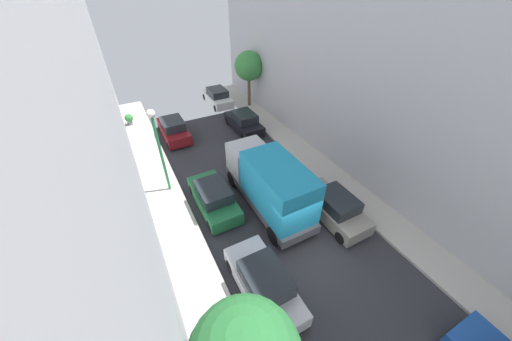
{
  "coord_description": "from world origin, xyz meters",
  "views": [
    {
      "loc": [
        -5.73,
        -5.91,
        10.96
      ],
      "look_at": [
        0.66,
        6.17,
        0.5
      ],
      "focal_mm": 18.89,
      "sensor_mm": 36.0,
      "label": 1
    }
  ],
  "objects_px": {
    "delivery_truck": "(270,183)",
    "street_tree_1": "(249,66)",
    "parked_car_left_2": "(264,283)",
    "parked_car_right_3": "(244,122)",
    "parked_car_right_4": "(217,97)",
    "potted_plant_0": "(129,119)",
    "parked_car_right_2": "(334,207)",
    "parked_car_left_3": "(214,197)",
    "lamp_post": "(158,140)",
    "parked_car_left_4": "(174,129)"
  },
  "relations": [
    {
      "from": "parked_car_right_4",
      "to": "street_tree_1",
      "type": "relative_size",
      "value": 0.85
    },
    {
      "from": "street_tree_1",
      "to": "lamp_post",
      "type": "bearing_deg",
      "value": -138.28
    },
    {
      "from": "parked_car_left_2",
      "to": "street_tree_1",
      "type": "height_order",
      "value": "street_tree_1"
    },
    {
      "from": "parked_car_right_3",
      "to": "delivery_truck",
      "type": "xyz_separation_m",
      "value": [
        -2.7,
        -8.76,
        1.07
      ]
    },
    {
      "from": "parked_car_left_3",
      "to": "lamp_post",
      "type": "bearing_deg",
      "value": 126.59
    },
    {
      "from": "parked_car_right_3",
      "to": "lamp_post",
      "type": "bearing_deg",
      "value": -146.99
    },
    {
      "from": "parked_car_left_3",
      "to": "lamp_post",
      "type": "height_order",
      "value": "lamp_post"
    },
    {
      "from": "parked_car_left_2",
      "to": "parked_car_right_3",
      "type": "xyz_separation_m",
      "value": [
        5.4,
        13.02,
        0.0
      ]
    },
    {
      "from": "delivery_truck",
      "to": "lamp_post",
      "type": "relative_size",
      "value": 1.28
    },
    {
      "from": "parked_car_left_3",
      "to": "potted_plant_0",
      "type": "relative_size",
      "value": 4.44
    },
    {
      "from": "parked_car_left_3",
      "to": "potted_plant_0",
      "type": "bearing_deg",
      "value": 102.91
    },
    {
      "from": "parked_car_right_4",
      "to": "potted_plant_0",
      "type": "relative_size",
      "value": 4.44
    },
    {
      "from": "parked_car_left_2",
      "to": "potted_plant_0",
      "type": "relative_size",
      "value": 4.44
    },
    {
      "from": "delivery_truck",
      "to": "lamp_post",
      "type": "xyz_separation_m",
      "value": [
        -4.6,
        4.02,
        1.8
      ]
    },
    {
      "from": "parked_car_left_2",
      "to": "parked_car_right_3",
      "type": "relative_size",
      "value": 1.0
    },
    {
      "from": "parked_car_left_2",
      "to": "parked_car_right_2",
      "type": "height_order",
      "value": "same"
    },
    {
      "from": "parked_car_right_3",
      "to": "parked_car_right_4",
      "type": "xyz_separation_m",
      "value": [
        0.0,
        5.93,
        0.0
      ]
    },
    {
      "from": "parked_car_left_2",
      "to": "street_tree_1",
      "type": "xyz_separation_m",
      "value": [
        7.89,
        17.01,
        3.08
      ]
    },
    {
      "from": "parked_car_left_4",
      "to": "parked_car_right_2",
      "type": "distance_m",
      "value": 13.62
    },
    {
      "from": "parked_car_left_3",
      "to": "parked_car_right_2",
      "type": "height_order",
      "value": "same"
    },
    {
      "from": "parked_car_left_2",
      "to": "parked_car_left_3",
      "type": "height_order",
      "value": "same"
    },
    {
      "from": "parked_car_right_3",
      "to": "potted_plant_0",
      "type": "bearing_deg",
      "value": 148.1
    },
    {
      "from": "parked_car_right_2",
      "to": "parked_car_right_4",
      "type": "xyz_separation_m",
      "value": [
        0.0,
        16.93,
        0.0
      ]
    },
    {
      "from": "parked_car_left_4",
      "to": "lamp_post",
      "type": "xyz_separation_m",
      "value": [
        -1.9,
        -6.24,
        2.86
      ]
    },
    {
      "from": "street_tree_1",
      "to": "potted_plant_0",
      "type": "height_order",
      "value": "street_tree_1"
    },
    {
      "from": "street_tree_1",
      "to": "parked_car_left_3",
      "type": "bearing_deg",
      "value": -124.95
    },
    {
      "from": "parked_car_left_3",
      "to": "parked_car_left_4",
      "type": "distance_m",
      "value": 8.8
    },
    {
      "from": "parked_car_right_2",
      "to": "street_tree_1",
      "type": "height_order",
      "value": "street_tree_1"
    },
    {
      "from": "parked_car_left_3",
      "to": "delivery_truck",
      "type": "relative_size",
      "value": 0.64
    },
    {
      "from": "parked_car_right_4",
      "to": "parked_car_left_3",
      "type": "bearing_deg",
      "value": -112.19
    },
    {
      "from": "lamp_post",
      "to": "parked_car_right_4",
      "type": "bearing_deg",
      "value": 55.64
    },
    {
      "from": "parked_car_right_3",
      "to": "lamp_post",
      "type": "xyz_separation_m",
      "value": [
        -7.3,
        -4.74,
        2.86
      ]
    },
    {
      "from": "parked_car_left_3",
      "to": "parked_car_left_4",
      "type": "bearing_deg",
      "value": 90.0
    },
    {
      "from": "parked_car_left_2",
      "to": "delivery_truck",
      "type": "height_order",
      "value": "delivery_truck"
    },
    {
      "from": "parked_car_left_2",
      "to": "parked_car_right_4",
      "type": "relative_size",
      "value": 1.0
    },
    {
      "from": "parked_car_left_3",
      "to": "street_tree_1",
      "type": "distance_m",
      "value": 14.11
    },
    {
      "from": "delivery_truck",
      "to": "potted_plant_0",
      "type": "relative_size",
      "value": 6.98
    },
    {
      "from": "parked_car_right_4",
      "to": "lamp_post",
      "type": "xyz_separation_m",
      "value": [
        -7.3,
        -10.68,
        2.86
      ]
    },
    {
      "from": "potted_plant_0",
      "to": "parked_car_left_3",
      "type": "bearing_deg",
      "value": -77.09
    },
    {
      "from": "delivery_truck",
      "to": "street_tree_1",
      "type": "relative_size",
      "value": 1.33
    },
    {
      "from": "delivery_truck",
      "to": "street_tree_1",
      "type": "height_order",
      "value": "street_tree_1"
    },
    {
      "from": "parked_car_right_3",
      "to": "parked_car_right_2",
      "type": "bearing_deg",
      "value": -90.0
    },
    {
      "from": "parked_car_left_2",
      "to": "parked_car_right_2",
      "type": "xyz_separation_m",
      "value": [
        5.4,
        2.02,
        0.0
      ]
    },
    {
      "from": "parked_car_right_4",
      "to": "street_tree_1",
      "type": "distance_m",
      "value": 4.41
    },
    {
      "from": "parked_car_right_3",
      "to": "street_tree_1",
      "type": "relative_size",
      "value": 0.85
    },
    {
      "from": "parked_car_left_2",
      "to": "parked_car_left_4",
      "type": "xyz_separation_m",
      "value": [
        0.0,
        14.52,
        0.0
      ]
    },
    {
      "from": "potted_plant_0",
      "to": "parked_car_right_2",
      "type": "bearing_deg",
      "value": -62.91
    },
    {
      "from": "parked_car_left_4",
      "to": "street_tree_1",
      "type": "distance_m",
      "value": 8.83
    },
    {
      "from": "parked_car_left_3",
      "to": "parked_car_right_3",
      "type": "height_order",
      "value": "same"
    },
    {
      "from": "delivery_truck",
      "to": "lamp_post",
      "type": "bearing_deg",
      "value": 138.85
    }
  ]
}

